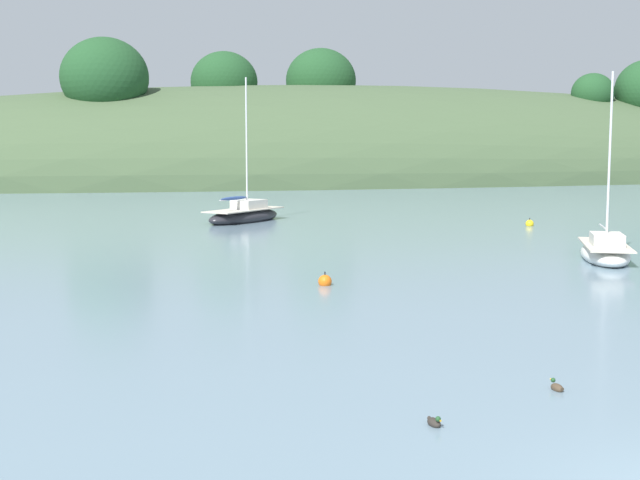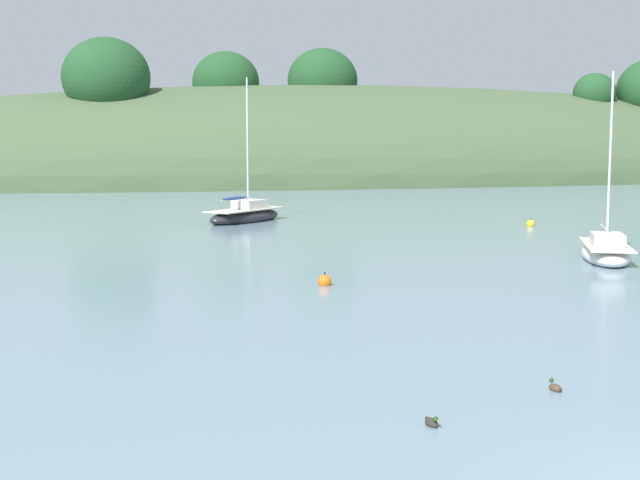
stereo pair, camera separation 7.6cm
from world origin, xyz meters
The scene contains 7 objects.
far_shoreline_hill centered at (24.92, 85.92, 0.16)m, with size 150.00×36.00×25.64m.
sailboat_white_near centered at (1.16, 39.84, 0.37)m, with size 5.71×5.46×8.34m.
sailboat_blue_center centered at (11.59, 20.39, 0.33)m, with size 3.90×5.39×7.38m.
mooring_buoy_channel centered at (-0.46, 17.80, 0.12)m, with size 0.44×0.44×0.54m.
mooring_buoy_outer centered at (15.50, 33.11, 0.12)m, with size 0.44×0.44×0.54m.
duck_trailing centered at (0.45, 5.40, 0.05)m, with size 0.18×0.42×0.24m.
duck_lone_right centered at (-2.55, 4.17, 0.05)m, with size 0.20×0.43×0.24m.
Camera 1 is at (-8.07, -8.46, 4.65)m, focal length 48.50 mm.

